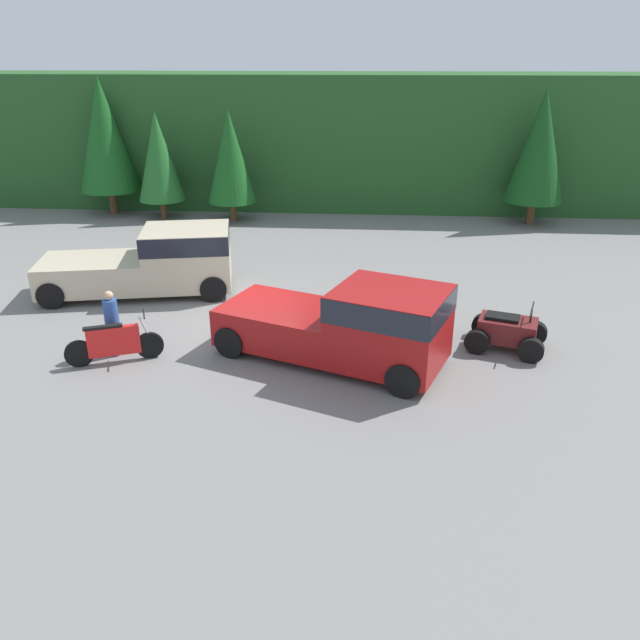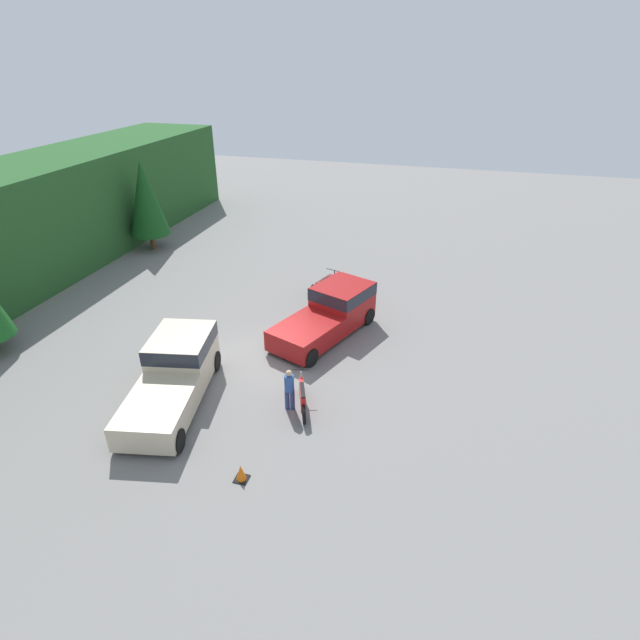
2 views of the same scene
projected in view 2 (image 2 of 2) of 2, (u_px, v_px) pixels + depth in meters
ground_plane at (272, 357)px, 20.92m from camera, size 80.00×80.00×0.00m
tree_right at (145, 198)px, 30.58m from camera, size 2.44×2.44×5.54m
pickup_truck_red at (331, 311)px, 22.31m from camera, size 5.82×3.96×1.98m
pickup_truck_second at (175, 371)px, 18.20m from camera, size 5.96×3.24×1.98m
dirt_bike at (302, 397)px, 17.73m from camera, size 2.15×1.01×1.17m
quad_atv at (329, 286)px, 26.04m from camera, size 2.18×1.81×1.15m
rider_person at (289, 388)px, 17.49m from camera, size 0.40×0.40×1.65m
traffic_cone at (241, 473)px, 14.86m from camera, size 0.42×0.42×0.55m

